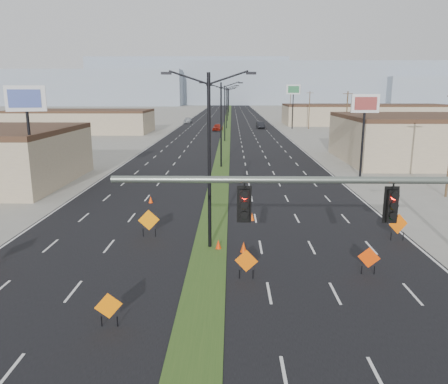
{
  "coord_description": "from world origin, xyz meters",
  "views": [
    {
      "loc": [
        1.26,
        -12.39,
        9.01
      ],
      "look_at": [
        0.82,
        12.67,
        3.2
      ],
      "focal_mm": 35.0,
      "sensor_mm": 36.0,
      "label": 1
    }
  ],
  "objects_px": {
    "signal_mast": "(445,218)",
    "construction_sign_1": "(109,307)",
    "car_far": "(188,120)",
    "construction_sign_4": "(369,259)",
    "cone_1": "(244,247)",
    "cone_3": "(151,200)",
    "streetlight_1": "(221,122)",
    "construction_sign_5": "(398,225)",
    "pole_sign_west": "(26,107)",
    "cone_0": "(218,244)",
    "car_left": "(218,127)",
    "construction_sign_3": "(246,262)",
    "car_mid": "(261,125)",
    "streetlight_2": "(225,111)",
    "pole_sign_east_far": "(293,93)",
    "streetlight_0": "(209,156)",
    "streetlight_5": "(228,101)",
    "streetlight_4": "(228,103)",
    "cone_2": "(252,217)",
    "construction_sign_2": "(149,221)",
    "pole_sign_east_near": "(365,110)",
    "streetlight_3": "(227,106)",
    "streetlight_6": "(229,100)"
  },
  "relations": [
    {
      "from": "signal_mast",
      "to": "construction_sign_1",
      "type": "bearing_deg",
      "value": 175.25
    },
    {
      "from": "car_far",
      "to": "construction_sign_4",
      "type": "relative_size",
      "value": 3.46
    },
    {
      "from": "cone_1",
      "to": "cone_3",
      "type": "bearing_deg",
      "value": 123.43
    },
    {
      "from": "signal_mast",
      "to": "cone_3",
      "type": "relative_size",
      "value": 28.19
    },
    {
      "from": "signal_mast",
      "to": "streetlight_1",
      "type": "xyz_separation_m",
      "value": [
        -8.56,
        38.0,
        0.63
      ]
    },
    {
      "from": "construction_sign_5",
      "to": "pole_sign_west",
      "type": "height_order",
      "value": "pole_sign_west"
    },
    {
      "from": "construction_sign_5",
      "to": "construction_sign_4",
      "type": "bearing_deg",
      "value": -138.03
    },
    {
      "from": "construction_sign_5",
      "to": "cone_0",
      "type": "relative_size",
      "value": 2.93
    },
    {
      "from": "car_left",
      "to": "cone_1",
      "type": "xyz_separation_m",
      "value": [
        3.97,
        -78.73,
        -0.5
      ]
    },
    {
      "from": "construction_sign_3",
      "to": "pole_sign_west",
      "type": "relative_size",
      "value": 0.16
    },
    {
      "from": "car_mid",
      "to": "construction_sign_1",
      "type": "height_order",
      "value": "car_mid"
    },
    {
      "from": "streetlight_2",
      "to": "cone_1",
      "type": "xyz_separation_m",
      "value": [
        1.97,
        -56.81,
        -5.11
      ]
    },
    {
      "from": "car_left",
      "to": "construction_sign_3",
      "type": "bearing_deg",
      "value": -79.76
    },
    {
      "from": "pole_sign_west",
      "to": "pole_sign_east_far",
      "type": "height_order",
      "value": "pole_sign_east_far"
    },
    {
      "from": "streetlight_1",
      "to": "pole_sign_west",
      "type": "height_order",
      "value": "streetlight_1"
    },
    {
      "from": "car_left",
      "to": "streetlight_0",
      "type": "bearing_deg",
      "value": -81.07
    },
    {
      "from": "streetlight_5",
      "to": "cone_0",
      "type": "bearing_deg",
      "value": -89.79
    },
    {
      "from": "streetlight_1",
      "to": "cone_3",
      "type": "distance_m",
      "value": 19.17
    },
    {
      "from": "construction_sign_1",
      "to": "cone_1",
      "type": "xyz_separation_m",
      "value": [
        5.46,
        8.19,
        -0.51
      ]
    },
    {
      "from": "streetlight_4",
      "to": "pole_sign_west",
      "type": "bearing_deg",
      "value": -98.69
    },
    {
      "from": "cone_0",
      "to": "cone_1",
      "type": "relative_size",
      "value": 0.94
    },
    {
      "from": "signal_mast",
      "to": "cone_2",
      "type": "height_order",
      "value": "signal_mast"
    },
    {
      "from": "car_mid",
      "to": "construction_sign_2",
      "type": "distance_m",
      "value": 83.4
    },
    {
      "from": "construction_sign_1",
      "to": "pole_sign_east_near",
      "type": "relative_size",
      "value": 0.16
    },
    {
      "from": "streetlight_0",
      "to": "streetlight_3",
      "type": "bearing_deg",
      "value": 90.0
    },
    {
      "from": "streetlight_2",
      "to": "streetlight_3",
      "type": "height_order",
      "value": "same"
    },
    {
      "from": "signal_mast",
      "to": "cone_3",
      "type": "bearing_deg",
      "value": 124.44
    },
    {
      "from": "car_mid",
      "to": "pole_sign_east_far",
      "type": "relative_size",
      "value": 0.45
    },
    {
      "from": "construction_sign_5",
      "to": "pole_sign_west",
      "type": "relative_size",
      "value": 0.18
    },
    {
      "from": "streetlight_4",
      "to": "car_far",
      "type": "bearing_deg",
      "value": -141.34
    },
    {
      "from": "streetlight_5",
      "to": "construction_sign_4",
      "type": "xyz_separation_m",
      "value": [
        8.15,
        -143.8,
        -4.57
      ]
    },
    {
      "from": "streetlight_2",
      "to": "streetlight_4",
      "type": "relative_size",
      "value": 1.0
    },
    {
      "from": "streetlight_4",
      "to": "construction_sign_1",
      "type": "distance_m",
      "value": 121.14
    },
    {
      "from": "streetlight_3",
      "to": "pole_sign_east_near",
      "type": "xyz_separation_m",
      "value": [
        15.11,
        -62.05,
        1.64
      ]
    },
    {
      "from": "streetlight_2",
      "to": "cone_2",
      "type": "relative_size",
      "value": 18.02
    },
    {
      "from": "streetlight_4",
      "to": "car_mid",
      "type": "bearing_deg",
      "value": -73.11
    },
    {
      "from": "streetlight_6",
      "to": "pole_sign_east_near",
      "type": "distance_m",
      "value": 146.84
    },
    {
      "from": "streetlight_4",
      "to": "car_mid",
      "type": "relative_size",
      "value": 2.09
    },
    {
      "from": "streetlight_5",
      "to": "construction_sign_1",
      "type": "xyz_separation_m",
      "value": [
        -3.49,
        -149.0,
        -4.59
      ]
    },
    {
      "from": "construction_sign_1",
      "to": "construction_sign_2",
      "type": "bearing_deg",
      "value": 70.5
    },
    {
      "from": "car_left",
      "to": "construction_sign_2",
      "type": "xyz_separation_m",
      "value": [
        -1.93,
        -76.11,
        0.24
      ]
    },
    {
      "from": "construction_sign_1",
      "to": "construction_sign_4",
      "type": "relative_size",
      "value": 0.98
    },
    {
      "from": "streetlight_5",
      "to": "cone_2",
      "type": "xyz_separation_m",
      "value": [
        2.74,
        -134.51,
        -5.14
      ]
    },
    {
      "from": "pole_sign_east_far",
      "to": "car_far",
      "type": "bearing_deg",
      "value": 168.18
    },
    {
      "from": "cone_1",
      "to": "cone_2",
      "type": "distance_m",
      "value": 6.34
    },
    {
      "from": "cone_3",
      "to": "pole_sign_east_near",
      "type": "distance_m",
      "value": 24.51
    },
    {
      "from": "streetlight_2",
      "to": "streetlight_3",
      "type": "relative_size",
      "value": 1.0
    },
    {
      "from": "car_far",
      "to": "construction_sign_5",
      "type": "bearing_deg",
      "value": -75.81
    },
    {
      "from": "streetlight_6",
      "to": "streetlight_4",
      "type": "bearing_deg",
      "value": -90.0
    },
    {
      "from": "signal_mast",
      "to": "car_left",
      "type": "relative_size",
      "value": 3.43
    }
  ]
}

